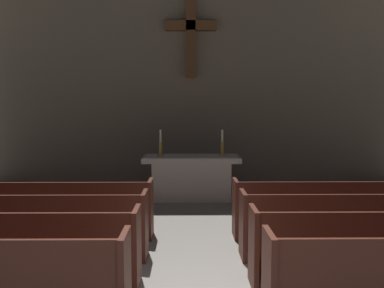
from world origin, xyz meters
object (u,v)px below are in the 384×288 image
pew_right_row_4 (335,208)px  candlestick_left (161,148)px  candlestick_right (222,148)px  pew_left_row_3 (29,226)px  pew_right_row_3 (358,225)px  altar (191,176)px  pew_left_row_4 (50,209)px

pew_right_row_4 → candlestick_left: size_ratio=5.59×
candlestick_left → candlestick_right: 1.40m
pew_left_row_3 → pew_right_row_4: size_ratio=1.00×
pew_left_row_3 → pew_right_row_4: 4.73m
pew_right_row_3 → candlestick_right: candlestick_right is taller
candlestick_left → candlestick_right: bearing=0.0°
pew_left_row_3 → pew_right_row_3: size_ratio=1.00×
candlestick_right → pew_right_row_4: bearing=-60.3°
pew_left_row_3 → altar: bearing=58.6°
pew_left_row_4 → candlestick_right: (3.01, 2.83, 0.72)m
pew_left_row_3 → candlestick_right: size_ratio=5.59×
altar → candlestick_left: size_ratio=3.72×
pew_right_row_4 → candlestick_right: size_ratio=5.59×
pew_right_row_3 → candlestick_left: 4.90m
pew_left_row_3 → altar: altar is taller
altar → pew_left_row_4: bearing=-129.2°
candlestick_right → pew_right_row_3: bearing=-66.9°
pew_left_row_4 → pew_right_row_4: 4.63m
altar → candlestick_left: (-0.70, -0.00, 0.66)m
pew_right_row_3 → candlestick_right: size_ratio=5.59×
pew_left_row_4 → pew_right_row_3: same height
pew_right_row_3 → candlestick_right: (-1.61, 3.79, 0.72)m
pew_right_row_3 → altar: size_ratio=1.50×
pew_left_row_3 → pew_right_row_4: same height
candlestick_left → pew_right_row_3: bearing=-51.5°
pew_right_row_4 → candlestick_left: bearing=136.8°
pew_left_row_3 → pew_right_row_3: same height
pew_left_row_4 → candlestick_left: candlestick_left is taller
pew_right_row_3 → altar: altar is taller
pew_right_row_3 → altar: (-2.31, 3.79, 0.06)m
pew_left_row_4 → candlestick_right: size_ratio=5.59×
pew_left_row_4 → pew_right_row_4: (4.63, 0.00, 0.00)m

